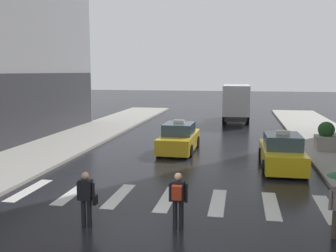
{
  "coord_description": "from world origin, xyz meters",
  "views": [
    {
      "loc": [
        2.49,
        -9.85,
        4.51
      ],
      "look_at": [
        -0.93,
        8.0,
        1.9
      ],
      "focal_mm": 40.69,
      "sensor_mm": 36.0,
      "label": 1
    }
  ],
  "objects_px": {
    "planter_mid_block": "(326,137)",
    "taxi_lead": "(282,153)",
    "pedestrian_with_backpack": "(178,196)",
    "taxi_second": "(179,139)",
    "box_truck": "(236,102)",
    "pedestrian_with_handbag": "(86,196)"
  },
  "relations": [
    {
      "from": "pedestrian_with_backpack",
      "to": "taxi_second",
      "type": "bearing_deg",
      "value": 99.01
    },
    {
      "from": "planter_mid_block",
      "to": "taxi_lead",
      "type": "bearing_deg",
      "value": -124.53
    },
    {
      "from": "box_truck",
      "to": "pedestrian_with_backpack",
      "type": "xyz_separation_m",
      "value": [
        -1.3,
        -24.07,
        -0.88
      ]
    },
    {
      "from": "taxi_lead",
      "to": "pedestrian_with_handbag",
      "type": "xyz_separation_m",
      "value": [
        -6.29,
        -8.22,
        0.21
      ]
    },
    {
      "from": "taxi_second",
      "to": "planter_mid_block",
      "type": "xyz_separation_m",
      "value": [
        8.12,
        1.12,
        0.15
      ]
    },
    {
      "from": "taxi_second",
      "to": "pedestrian_with_backpack",
      "type": "distance_m",
      "value": 10.87
    },
    {
      "from": "box_truck",
      "to": "pedestrian_with_handbag",
      "type": "height_order",
      "value": "box_truck"
    },
    {
      "from": "taxi_lead",
      "to": "pedestrian_with_backpack",
      "type": "bearing_deg",
      "value": -114.99
    },
    {
      "from": "taxi_second",
      "to": "planter_mid_block",
      "type": "height_order",
      "value": "taxi_second"
    },
    {
      "from": "taxi_second",
      "to": "pedestrian_with_backpack",
      "type": "relative_size",
      "value": 2.77
    },
    {
      "from": "taxi_lead",
      "to": "taxi_second",
      "type": "height_order",
      "value": "same"
    },
    {
      "from": "box_truck",
      "to": "pedestrian_with_handbag",
      "type": "bearing_deg",
      "value": -99.14
    },
    {
      "from": "taxi_lead",
      "to": "planter_mid_block",
      "type": "height_order",
      "value": "taxi_lead"
    },
    {
      "from": "box_truck",
      "to": "planter_mid_block",
      "type": "height_order",
      "value": "box_truck"
    },
    {
      "from": "taxi_lead",
      "to": "planter_mid_block",
      "type": "distance_m",
      "value": 4.88
    },
    {
      "from": "taxi_second",
      "to": "pedestrian_with_backpack",
      "type": "xyz_separation_m",
      "value": [
        1.7,
        -10.74,
        0.25
      ]
    },
    {
      "from": "pedestrian_with_handbag",
      "to": "box_truck",
      "type": "bearing_deg",
      "value": 80.86
    },
    {
      "from": "taxi_second",
      "to": "planter_mid_block",
      "type": "bearing_deg",
      "value": 7.88
    },
    {
      "from": "taxi_lead",
      "to": "planter_mid_block",
      "type": "bearing_deg",
      "value": 55.47
    },
    {
      "from": "taxi_second",
      "to": "planter_mid_block",
      "type": "relative_size",
      "value": 2.86
    },
    {
      "from": "box_truck",
      "to": "pedestrian_with_handbag",
      "type": "xyz_separation_m",
      "value": [
        -3.93,
        -24.45,
        -0.92
      ]
    },
    {
      "from": "box_truck",
      "to": "pedestrian_with_handbag",
      "type": "distance_m",
      "value": 24.78
    }
  ]
}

